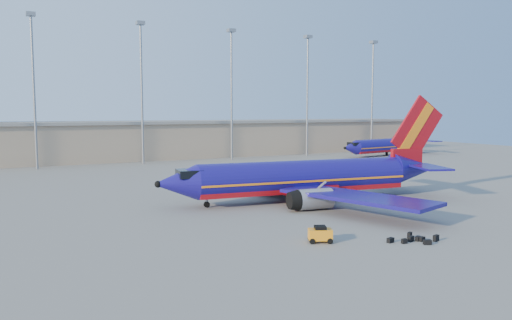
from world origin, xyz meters
name	(u,v)px	position (x,y,z in m)	size (l,w,h in m)	color
ground	(277,196)	(0.00, 0.00, 0.00)	(220.00, 220.00, 0.00)	slate
terminal_building	(192,138)	(10.00, 58.00, 4.32)	(122.00, 16.00, 8.50)	gray
light_mast_row	(188,79)	(5.00, 46.00, 17.55)	(101.60, 1.60, 28.65)	gray
aircraft_main	(310,178)	(1.77, -4.82, 2.75)	(37.99, 36.34, 12.89)	navy
aircraft_second	(389,145)	(53.49, 37.70, 2.47)	(31.73, 12.28, 10.78)	navy
baggage_tug	(320,234)	(-8.32, -21.50, 0.72)	(2.24, 1.87, 1.39)	orange
luggage_pile	(415,239)	(-1.17, -24.99, 0.22)	(4.35, 2.75, 0.53)	black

